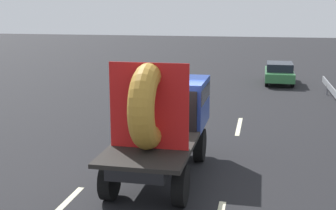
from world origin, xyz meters
The scene contains 6 objects.
ground_plane centered at (0.00, 0.00, 0.00)m, with size 120.00×120.00×0.00m, color black.
flatbed_truck centered at (0.19, 0.31, 1.65)m, with size 2.02×5.09×3.22m.
distant_sedan centered at (3.76, 15.98, 0.67)m, with size 1.65×3.84×1.25m.
lane_dash_left_near centered at (-1.60, -2.41, 0.00)m, with size 2.07×0.16×0.01m, color beige.
lane_dash_left_far centered at (-1.60, 6.21, 0.00)m, with size 2.30×0.16×0.01m, color beige.
lane_dash_right_far centered at (1.97, 5.47, 0.00)m, with size 2.66×0.16×0.01m, color beige.
Camera 1 is at (2.73, -11.31, 4.45)m, focal length 47.97 mm.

